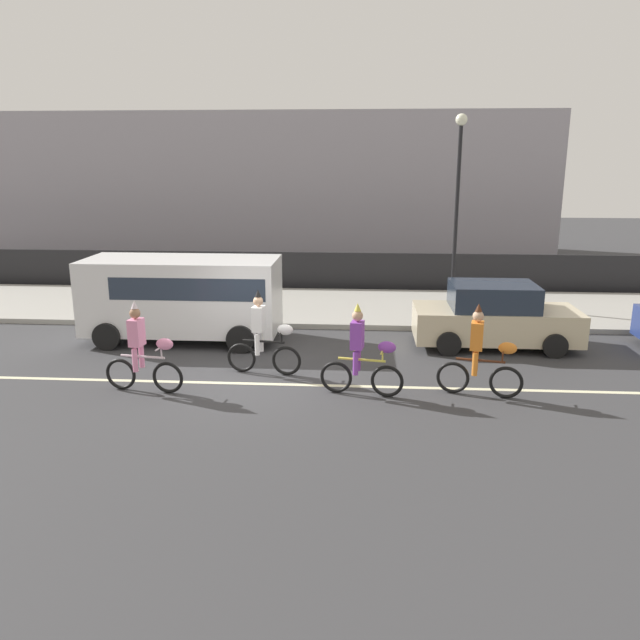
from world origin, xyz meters
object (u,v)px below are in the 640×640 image
object	(u,v)px
parade_cyclist_zebra	(264,337)
street_lamp_post	(458,182)
parade_cyclist_pink	(143,352)
parked_van_white	(185,293)
parade_cyclist_purple	(362,355)
parked_car_beige	(495,317)
parade_cyclist_orange	(481,356)

from	to	relation	value
parade_cyclist_zebra	street_lamp_post	distance (m)	9.11
parade_cyclist_pink	street_lamp_post	distance (m)	11.43
parade_cyclist_pink	parade_cyclist_zebra	bearing A→B (deg)	28.85
parked_van_white	street_lamp_post	bearing A→B (deg)	30.15
parade_cyclist_pink	parade_cyclist_purple	xyz separation A→B (m)	(4.48, 0.11, 0.00)
parade_cyclist_zebra	parked_car_beige	xyz separation A→B (m)	(5.53, 2.50, -0.06)
parade_cyclist_purple	street_lamp_post	xyz separation A→B (m)	(2.88, 8.05, 3.15)
parade_cyclist_zebra	parade_cyclist_purple	bearing A→B (deg)	-27.91
parade_cyclist_pink	parade_cyclist_zebra	distance (m)	2.62
parade_cyclist_pink	parade_cyclist_purple	world-z (taller)	same
parade_cyclist_pink	parked_van_white	distance (m)	3.81
parade_cyclist_pink	parade_cyclist_zebra	xyz separation A→B (m)	(2.30, 1.27, 0.00)
parade_cyclist_purple	parade_cyclist_zebra	bearing A→B (deg)	152.09
parade_cyclist_pink	parked_van_white	xyz separation A→B (m)	(-0.17, 3.78, 0.44)
parade_cyclist_purple	parked_car_beige	size ratio (longest dim) A/B	0.47
parade_cyclist_pink	parade_cyclist_orange	world-z (taller)	same
parade_cyclist_zebra	street_lamp_post	bearing A→B (deg)	53.67
parade_cyclist_zebra	parked_car_beige	size ratio (longest dim) A/B	0.47
parade_cyclist_orange	street_lamp_post	bearing A→B (deg)	86.39
parade_cyclist_pink	parade_cyclist_orange	xyz separation A→B (m)	(6.86, 0.23, 0.00)
parade_cyclist_purple	parked_van_white	world-z (taller)	parked_van_white
parade_cyclist_orange	parked_van_white	bearing A→B (deg)	153.17
parade_cyclist_zebra	parked_van_white	world-z (taller)	parked_van_white
parked_van_white	street_lamp_post	world-z (taller)	street_lamp_post
parade_cyclist_orange	street_lamp_post	world-z (taller)	street_lamp_post
street_lamp_post	parade_cyclist_purple	bearing A→B (deg)	-109.71
parade_cyclist_orange	parade_cyclist_zebra	bearing A→B (deg)	167.19
parked_van_white	parked_car_beige	world-z (taller)	parked_van_white
parade_cyclist_orange	parade_cyclist_pink	bearing A→B (deg)	-178.11
parade_cyclist_purple	parade_cyclist_orange	size ratio (longest dim) A/B	1.00
parade_cyclist_zebra	parade_cyclist_orange	bearing A→B (deg)	-12.81
parade_cyclist_pink	parked_car_beige	bearing A→B (deg)	25.66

